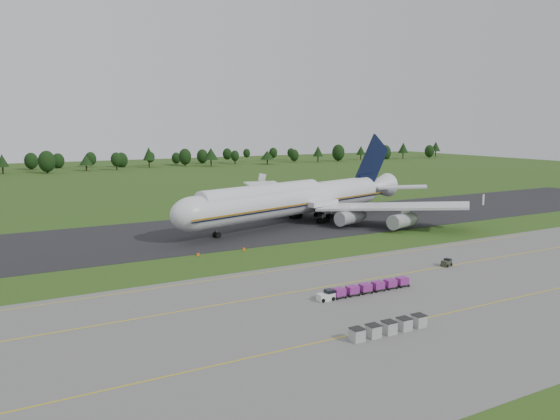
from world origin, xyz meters
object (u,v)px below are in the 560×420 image
uld_row (389,327)px  baggage_train (364,288)px  edge_markers (222,252)px  utility_cart (446,263)px  aircraft (296,199)px

uld_row → baggage_train: bearing=63.8°
baggage_train → edge_markers: (-8.79, 34.16, -0.57)m
baggage_train → utility_cart: size_ratio=7.56×
uld_row → edge_markers: size_ratio=1.09×
aircraft → uld_row: 75.38m
baggage_train → edge_markers: bearing=104.4°
edge_markers → utility_cart: bearing=-42.1°
utility_cart → edge_markers: size_ratio=0.21×
baggage_train → uld_row: bearing=-116.2°
aircraft → baggage_train: bearing=-110.5°
baggage_train → aircraft: bearing=69.5°
utility_cart → uld_row: bearing=-146.2°
utility_cart → uld_row: uld_row is taller
edge_markers → baggage_train: bearing=-75.6°
baggage_train → uld_row: 15.83m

